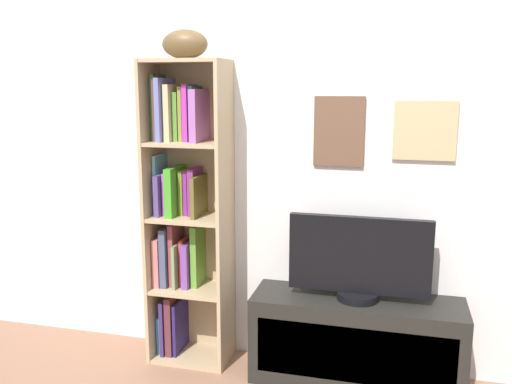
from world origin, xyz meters
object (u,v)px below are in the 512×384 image
football (185,44)px  television (359,259)px  bookshelf (184,211)px  tv_stand (356,341)px

football → television: football is taller
bookshelf → tv_stand: bearing=-3.6°
football → tv_stand: 1.82m
bookshelf → television: bearing=-3.5°
television → bookshelf: bearing=176.5°
bookshelf → football: (0.04, -0.03, 0.92)m
bookshelf → football: football is taller
tv_stand → television: television is taller
football → television: 1.45m
bookshelf → television: size_ratio=2.34×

